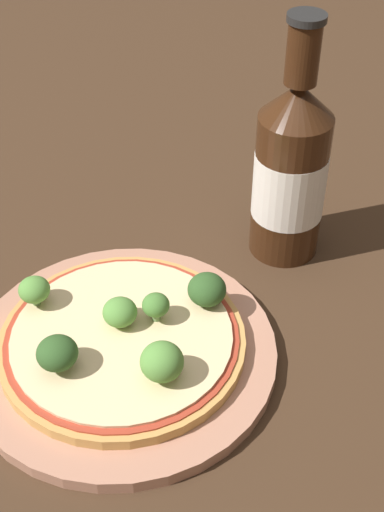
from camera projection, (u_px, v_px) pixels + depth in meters
The scene contains 10 objects.
ground_plane at pixel (124, 366), 0.59m from camera, with size 3.00×3.00×0.00m, color #3D2819.
plate at pixel (119, 352), 0.59m from camera, with size 0.26×0.26×0.01m.
pizza at pixel (119, 340), 0.59m from camera, with size 0.20×0.20×0.01m.
broccoli_floret_0 at pixel (156, 305), 0.59m from camera, with size 0.02×0.02×0.03m.
broccoli_floret_1 at pixel (207, 290), 0.60m from camera, with size 0.03×0.03×0.03m.
broccoli_floret_2 at pixel (114, 313), 0.58m from camera, with size 0.03×0.03×0.02m.
broccoli_floret_3 at pixel (162, 362), 0.54m from camera, with size 0.03×0.03×0.03m.
broccoli_floret_4 at pixel (57, 353), 0.55m from camera, with size 0.03×0.03×0.03m.
broccoli_floret_5 at pixel (34, 290), 0.60m from camera, with size 0.03×0.03×0.03m.
beer_bottle at pixel (291, 170), 0.65m from camera, with size 0.07×0.07×0.24m.
Camera 1 is at (0.01, -0.39, 0.45)m, focal length 50.00 mm.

